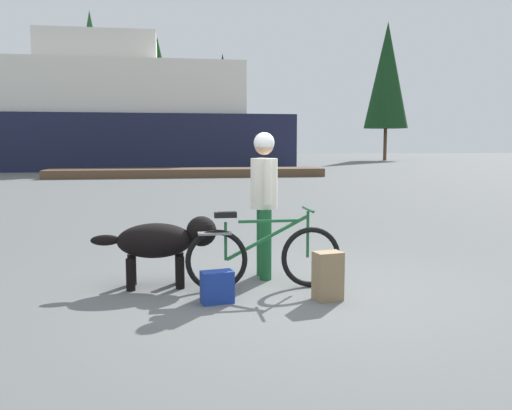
{
  "coord_description": "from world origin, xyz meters",
  "views": [
    {
      "loc": [
        -1.31,
        -5.49,
        1.61
      ],
      "look_at": [
        -0.25,
        0.86,
        0.88
      ],
      "focal_mm": 37.98,
      "sensor_mm": 36.0,
      "label": 1
    }
  ],
  "objects_px": {
    "ferry_boat": "(55,119)",
    "dog": "(163,241)",
    "backpack": "(328,276)",
    "handbag_pannier": "(217,287)",
    "bicycle": "(263,256)",
    "person_cyclist": "(264,191)"
  },
  "relations": [
    {
      "from": "handbag_pannier",
      "to": "bicycle",
      "type": "bearing_deg",
      "value": 38.63
    },
    {
      "from": "ferry_boat",
      "to": "dog",
      "type": "bearing_deg",
      "value": -77.35
    },
    {
      "from": "person_cyclist",
      "to": "ferry_boat",
      "type": "relative_size",
      "value": 0.06
    },
    {
      "from": "backpack",
      "to": "handbag_pannier",
      "type": "height_order",
      "value": "backpack"
    },
    {
      "from": "backpack",
      "to": "handbag_pannier",
      "type": "xyz_separation_m",
      "value": [
        -1.14,
        0.08,
        -0.09
      ]
    },
    {
      "from": "dog",
      "to": "handbag_pannier",
      "type": "bearing_deg",
      "value": -54.1
    },
    {
      "from": "handbag_pannier",
      "to": "ferry_boat",
      "type": "distance_m",
      "value": 31.82
    },
    {
      "from": "handbag_pannier",
      "to": "dog",
      "type": "bearing_deg",
      "value": 125.9
    },
    {
      "from": "handbag_pannier",
      "to": "ferry_boat",
      "type": "height_order",
      "value": "ferry_boat"
    },
    {
      "from": "bicycle",
      "to": "ferry_boat",
      "type": "distance_m",
      "value": 31.51
    },
    {
      "from": "backpack",
      "to": "handbag_pannier",
      "type": "relative_size",
      "value": 1.54
    },
    {
      "from": "bicycle",
      "to": "ferry_boat",
      "type": "xyz_separation_m",
      "value": [
        -7.84,
        30.39,
        2.8
      ]
    },
    {
      "from": "bicycle",
      "to": "handbag_pannier",
      "type": "xyz_separation_m",
      "value": [
        -0.55,
        -0.44,
        -0.21
      ]
    },
    {
      "from": "dog",
      "to": "backpack",
      "type": "distance_m",
      "value": 1.88
    },
    {
      "from": "person_cyclist",
      "to": "ferry_boat",
      "type": "height_order",
      "value": "ferry_boat"
    },
    {
      "from": "person_cyclist",
      "to": "handbag_pannier",
      "type": "height_order",
      "value": "person_cyclist"
    },
    {
      "from": "bicycle",
      "to": "handbag_pannier",
      "type": "height_order",
      "value": "bicycle"
    },
    {
      "from": "ferry_boat",
      "to": "handbag_pannier",
      "type": "bearing_deg",
      "value": -76.7
    },
    {
      "from": "bicycle",
      "to": "ferry_boat",
      "type": "height_order",
      "value": "ferry_boat"
    },
    {
      "from": "backpack",
      "to": "bicycle",
      "type": "bearing_deg",
      "value": 138.28
    },
    {
      "from": "backpack",
      "to": "ferry_boat",
      "type": "bearing_deg",
      "value": 105.25
    },
    {
      "from": "person_cyclist",
      "to": "handbag_pannier",
      "type": "bearing_deg",
      "value": -124.4
    }
  ]
}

